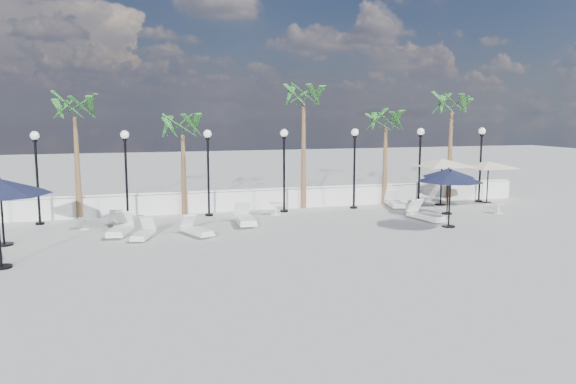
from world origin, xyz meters
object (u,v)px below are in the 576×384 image
object	(u,v)px
lounger_6	(395,202)
parasol_cream_sq_a	(489,162)
parasol_navy_right	(449,173)
parasol_cream_small	(0,187)
lounger_1	(120,229)
lounger_4	(245,218)
parasol_cream_sq_b	(442,159)
lounger_2	(120,222)
parasol_navy_mid	(450,177)
lounger_3	(197,230)
lounger_0	(143,234)
lounger_5	(426,215)

from	to	relation	value
lounger_6	parasol_cream_sq_a	world-z (taller)	parasol_cream_sq_a
parasol_navy_right	parasol_cream_small	world-z (taller)	parasol_cream_small
lounger_1	lounger_4	xyz separation A→B (m)	(4.93, 0.67, 0.02)
lounger_1	parasol_cream_sq_b	distance (m)	15.77
parasol_cream_sq_a	lounger_1	bearing A→B (deg)	-171.11
parasol_cream_sq_b	lounger_2	bearing A→B (deg)	-175.22
parasol_cream_sq_b	parasol_navy_mid	bearing A→B (deg)	-118.31
parasol_navy_right	parasol_cream_small	size ratio (longest dim) A/B	1.00
lounger_3	parasol_cream_small	distance (m)	6.89
lounger_4	parasol_cream_sq_a	bearing A→B (deg)	12.78
lounger_0	lounger_2	bearing A→B (deg)	127.09
lounger_6	parasol_navy_right	xyz separation A→B (m)	(1.44, -2.35, 1.64)
lounger_1	lounger_6	bearing A→B (deg)	26.43
lounger_2	lounger_6	world-z (taller)	lounger_6
parasol_navy_right	lounger_0	bearing A→B (deg)	-174.12
parasol_cream_sq_a	parasol_cream_small	xyz separation A→B (m)	(-21.95, -3.37, -0.08)
lounger_6	parasol_cream_sq_a	size ratio (longest dim) A/B	0.42
lounger_0	parasol_cream_small	xyz separation A→B (m)	(-4.69, 0.35, 1.83)
lounger_5	parasol_cream_sq_a	bearing A→B (deg)	23.29
lounger_1	parasol_cream_sq_b	bearing A→B (deg)	24.35
lounger_2	parasol_cream_sq_b	xyz separation A→B (m)	(15.38, 1.29, 2.10)
lounger_1	parasol_navy_mid	distance (m)	13.01
lounger_1	parasol_cream_small	xyz separation A→B (m)	(-3.88, -0.55, 1.79)
parasol_cream_small	lounger_3	bearing A→B (deg)	-2.63
lounger_0	parasol_cream_sq_b	xyz separation A→B (m)	(14.57, 3.72, 2.11)
lounger_4	parasol_cream_sq_b	distance (m)	10.86
lounger_2	lounger_3	xyz separation A→B (m)	(2.76, -2.39, 0.01)
parasol_navy_right	lounger_6	bearing A→B (deg)	121.52
parasol_cream_small	lounger_0	bearing A→B (deg)	-4.24
lounger_3	parasol_cream_sq_b	bearing A→B (deg)	-5.81
lounger_1	parasol_navy_right	world-z (taller)	parasol_navy_right
lounger_0	parasol_navy_mid	bearing A→B (deg)	12.74
parasol_navy_mid	parasol_cream_small	xyz separation A→B (m)	(-16.59, 1.58, -0.01)
lounger_6	parasol_navy_mid	distance (m)	5.29
lounger_3	lounger_6	world-z (taller)	lounger_6
lounger_4	lounger_5	xyz separation A→B (m)	(7.58, -1.39, -0.01)
lounger_0	lounger_4	world-z (taller)	lounger_4
lounger_0	lounger_4	distance (m)	4.41
lounger_0	lounger_3	world-z (taller)	lounger_3
parasol_cream_sq_b	parasol_cream_small	bearing A→B (deg)	-170.07
parasol_navy_right	lounger_2	bearing A→B (deg)	175.82
parasol_cream_sq_a	lounger_5	bearing A→B (deg)	-147.47
parasol_navy_right	lounger_5	bearing A→B (deg)	-145.56
lounger_0	lounger_6	distance (m)	12.60
parasol_cream_small	lounger_6	bearing A→B (deg)	11.47
lounger_3	parasol_cream_sq_a	size ratio (longest dim) A/B	0.38
parasol_navy_mid	lounger_2	bearing A→B (deg)	163.93
lounger_0	lounger_3	bearing A→B (deg)	19.90
lounger_2	parasol_cream_sq_a	distance (m)	18.22
lounger_3	parasol_cream_small	bearing A→B (deg)	155.31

